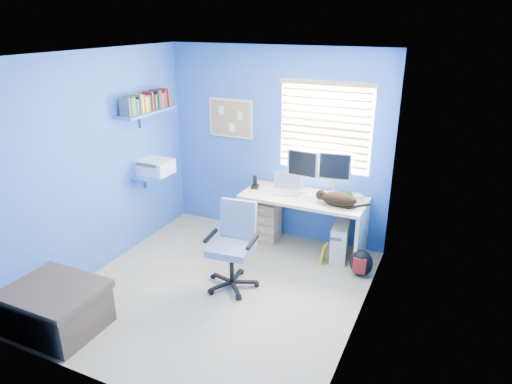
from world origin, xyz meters
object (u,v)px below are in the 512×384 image
at_px(tower_pc, 340,241).
at_px(laptop, 286,184).
at_px(cat, 339,199).
at_px(desk, 303,224).
at_px(office_chair, 233,256).

bearing_deg(tower_pc, laptop, 169.30).
bearing_deg(cat, desk, 172.35).
xyz_separation_m(desk, laptop, (-0.25, 0.03, 0.48)).
xyz_separation_m(desk, office_chair, (-0.43, -1.09, -0.02)).
bearing_deg(cat, laptop, 174.34).
xyz_separation_m(tower_pc, office_chair, (-0.91, -1.09, 0.13)).
bearing_deg(laptop, tower_pc, -17.63).
relative_size(cat, office_chair, 0.45).
distance_m(desk, cat, 0.65).
height_order(laptop, tower_pc, laptop).
bearing_deg(tower_pc, cat, -112.14).
relative_size(desk, cat, 3.59).
height_order(desk, office_chair, office_chair).
xyz_separation_m(laptop, tower_pc, (0.74, -0.03, -0.62)).
bearing_deg(tower_pc, desk, 171.74).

